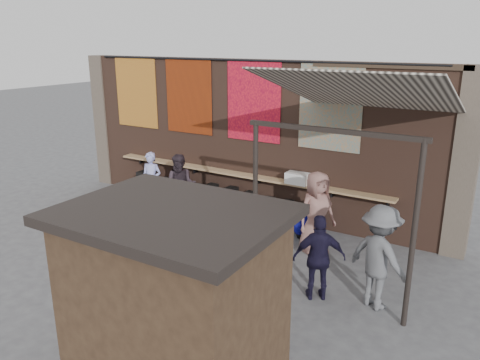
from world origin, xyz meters
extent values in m
plane|color=#474749|center=(0.00, 0.00, 0.00)|extent=(70.00, 70.00, 0.00)
cube|color=brown|center=(0.00, 2.70, 2.00)|extent=(10.00, 0.40, 4.00)
cube|color=#4C4238|center=(-5.20, 2.70, 2.00)|extent=(0.50, 0.50, 4.00)
cube|color=#4C4238|center=(5.20, 2.70, 2.00)|extent=(0.50, 0.50, 4.00)
cube|color=#9E7A51|center=(0.00, 2.33, 1.10)|extent=(8.00, 0.32, 0.05)
cube|color=white|center=(1.64, 2.30, 1.26)|extent=(0.55, 0.32, 0.27)
cube|color=maroon|center=(-3.60, 2.48, 3.00)|extent=(1.50, 0.02, 2.00)
cube|color=#CB3E0B|center=(-1.70, 2.48, 3.00)|extent=(1.50, 0.02, 2.00)
cube|color=red|center=(0.30, 2.48, 3.00)|extent=(1.50, 0.02, 2.00)
cube|color=teal|center=(2.30, 2.48, 3.00)|extent=(1.50, 0.02, 2.00)
cylinder|color=black|center=(0.00, 2.47, 3.98)|extent=(9.50, 0.06, 0.06)
imported|color=#989DDE|center=(-2.25, 1.43, 0.80)|extent=(0.65, 0.49, 1.59)
imported|color=#2C2229|center=(-1.22, 1.40, 0.84)|extent=(1.00, 0.92, 1.67)
imported|color=black|center=(3.37, -0.55, 0.79)|extent=(1.00, 0.80, 1.58)
imported|color=#5A5B5F|center=(4.34, -0.26, 0.93)|extent=(1.37, 1.11, 1.86)
imported|color=#90635B|center=(2.59, 1.22, 0.91)|extent=(0.96, 1.06, 1.82)
cube|color=black|center=(2.78, -3.78, 1.24)|extent=(2.31, 1.74, 2.49)
cube|color=black|center=(2.78, -3.78, 2.55)|extent=(2.59, 2.00, 0.12)
cube|color=gold|center=(2.77, -2.88, 1.81)|extent=(1.20, 0.05, 0.50)
cube|color=#473321|center=(2.77, -2.88, 0.91)|extent=(1.91, 0.11, 0.06)
cube|color=beige|center=(3.50, 0.90, 3.55)|extent=(3.20, 3.28, 0.97)
cube|color=#33261C|center=(3.50, 2.49, 3.95)|extent=(3.30, 0.08, 0.12)
cube|color=black|center=(3.50, -0.60, 3.08)|extent=(3.00, 0.08, 0.08)
cylinder|color=black|center=(2.10, -0.60, 1.55)|extent=(0.09, 0.09, 3.10)
cylinder|color=black|center=(4.90, -0.60, 1.55)|extent=(0.09, 0.09, 3.10)
camera|label=1|loc=(6.05, -7.65, 4.48)|focal=35.00mm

